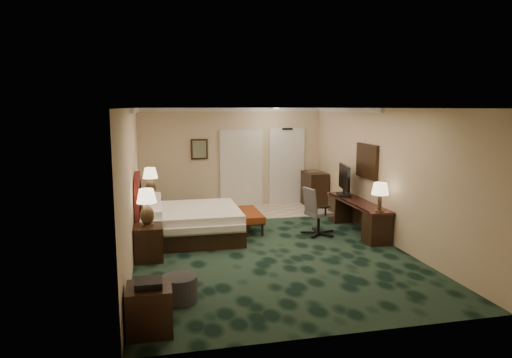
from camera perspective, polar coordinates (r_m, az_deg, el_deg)
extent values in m
cube|color=black|center=(9.20, 1.02, -8.20)|extent=(5.00, 7.50, 0.00)
cube|color=white|center=(8.79, 1.07, 8.86)|extent=(5.00, 7.50, 0.00)
cube|color=#D2BA8B|center=(12.54, -3.00, 2.70)|extent=(5.00, 0.00, 2.70)
cube|color=#D2BA8B|center=(5.40, 10.50, -5.85)|extent=(5.00, 0.00, 2.70)
cube|color=#D2BA8B|center=(8.66, -15.24, -0.42)|extent=(0.00, 7.50, 2.70)
cube|color=#D2BA8B|center=(9.79, 15.42, 0.62)|extent=(0.00, 7.50, 2.70)
cube|color=#C9B391|center=(12.13, 1.94, -3.95)|extent=(3.20, 1.70, 0.01)
cube|color=silver|center=(12.90, 3.84, 1.53)|extent=(1.02, 0.06, 2.18)
cube|color=beige|center=(12.58, -1.83, 1.36)|extent=(1.20, 0.06, 2.10)
cube|color=#466354|center=(12.36, -7.10, 3.72)|extent=(0.45, 0.06, 0.55)
cube|color=white|center=(10.27, 13.70, 2.19)|extent=(0.05, 0.95, 0.75)
cube|color=white|center=(9.64, -8.18, -5.52)|extent=(2.01, 1.87, 0.64)
cube|color=black|center=(8.48, -13.25, -7.76)|extent=(0.50, 0.57, 0.62)
cube|color=black|center=(11.04, -13.04, -3.75)|extent=(0.53, 0.61, 0.66)
cube|color=maroon|center=(10.21, -0.81, -5.23)|extent=(0.45, 1.26, 0.43)
cylinder|color=#313036|center=(6.71, -9.53, -13.37)|extent=(0.54, 0.54, 0.36)
cube|color=black|center=(5.90, -13.17, -15.55)|extent=(0.54, 0.54, 0.58)
cube|color=black|center=(10.30, 12.51, -4.59)|extent=(0.51, 2.35, 0.68)
cube|color=black|center=(10.73, 10.98, -0.18)|extent=(0.26, 0.93, 0.73)
cube|color=black|center=(12.70, 7.29, -1.27)|extent=(0.50, 0.90, 0.95)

